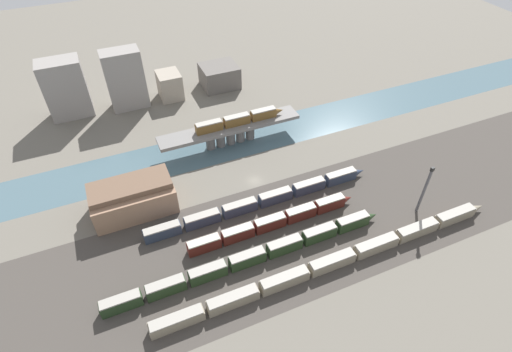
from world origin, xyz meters
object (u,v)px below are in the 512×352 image
Objects in this scene: train_yard_mid at (251,257)px; train_yard_outer at (262,201)px; train_yard_near at (338,260)px; signal_tower at (424,190)px; warehouse_building at (133,197)px; train_on_bridge at (240,119)px; train_yard_far at (273,222)px.

train_yard_outer is (10.78, 17.80, -0.09)m from train_yard_mid.
signal_tower is (31.92, 7.04, 6.84)m from train_yard_near.
warehouse_building is at bearing 137.44° from train_yard_near.
signal_tower reaches higher than train_on_bridge.
warehouse_building is at bearing -155.25° from train_on_bridge.
train_yard_far is at bearing -33.31° from warehouse_building.
train_yard_near is 5.86× the size of signal_tower.
signal_tower is (52.27, -2.39, 6.61)m from train_yard_mid.
train_yard_mid is at bearing -108.46° from train_on_bridge.
train_yard_outer is at bearing 87.54° from train_yard_far.
signal_tower reaches higher than train_yard_outer.
train_yard_outer is 3.05× the size of warehouse_building.
warehouse_building is 83.84m from signal_tower.
train_yard_mid is at bearing 177.39° from signal_tower.
warehouse_building reaches higher than train_yard_outer.
train_yard_near is at bearing -70.62° from train_yard_outer.
train_yard_far is 41.60m from warehouse_building.
warehouse_building is at bearing 156.08° from signal_tower.
train_on_bridge is 45.53m from warehouse_building.
train_yard_far reaches higher than train_yard_outer.
train_yard_mid is 4.57× the size of signal_tower.
train_yard_far is (10.39, 8.78, 0.00)m from train_yard_mid.
train_yard_mid is at bearing -121.20° from train_yard_outer.
train_yard_mid is 1.51× the size of train_yard_far.
train_yard_mid is 52.74m from signal_tower.
train_yard_far is at bearing 40.20° from train_yard_mid.
train_yard_mid is 3.30× the size of warehouse_building.
train_on_bridge is 0.42× the size of train_yard_mid.
train_yard_outer is (0.39, 9.01, -0.09)m from train_yard_far.
train_yard_near is at bearing -42.56° from warehouse_building.
train_yard_far is 3.02× the size of signal_tower.
signal_tower is (41.88, -11.17, 6.61)m from train_yard_far.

